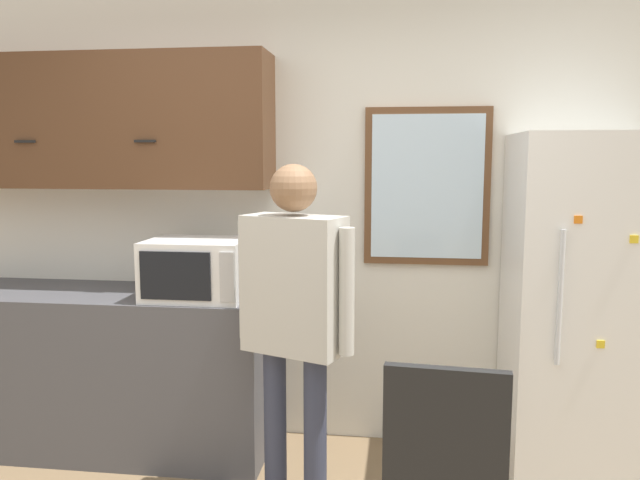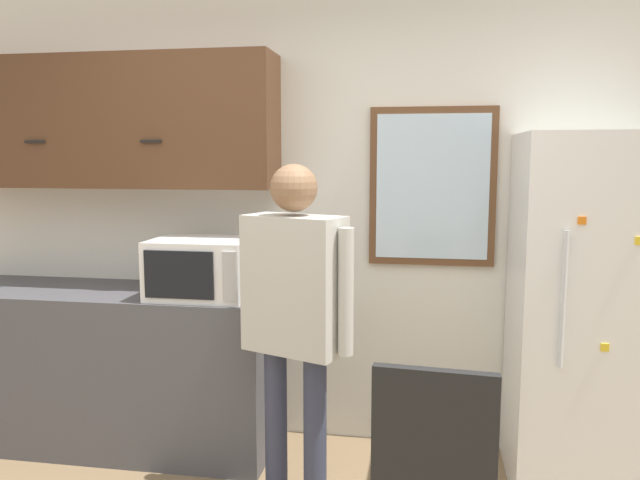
% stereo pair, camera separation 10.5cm
% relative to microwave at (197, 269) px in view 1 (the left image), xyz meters
% --- Properties ---
extents(back_wall, '(6.00, 0.06, 2.70)m').
position_rel_microwave_xyz_m(back_wall, '(0.56, 0.42, 0.26)').
color(back_wall, silver).
rests_on(back_wall, ground_plane).
extents(counter, '(2.00, 0.62, 0.93)m').
position_rel_microwave_xyz_m(counter, '(-0.64, 0.08, -0.63)').
color(counter, '#4C4C51').
rests_on(counter, ground_plane).
extents(upper_cabinets, '(2.00, 0.36, 0.75)m').
position_rel_microwave_xyz_m(upper_cabinets, '(-0.64, 0.22, 0.80)').
color(upper_cabinets, '#51331E').
extents(microwave, '(0.53, 0.43, 0.32)m').
position_rel_microwave_xyz_m(microwave, '(0.00, 0.00, 0.00)').
color(microwave, white).
rests_on(microwave, counter).
extents(person, '(0.58, 0.37, 1.66)m').
position_rel_microwave_xyz_m(person, '(0.60, -0.40, -0.07)').
color(person, '#33384C').
rests_on(person, ground_plane).
extents(refrigerator, '(0.74, 0.69, 1.81)m').
position_rel_microwave_xyz_m(refrigerator, '(2.03, 0.06, -0.18)').
color(refrigerator, white).
rests_on(refrigerator, ground_plane).
extents(window, '(0.70, 0.05, 0.89)m').
position_rel_microwave_xyz_m(window, '(1.23, 0.38, 0.44)').
color(window, brown).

